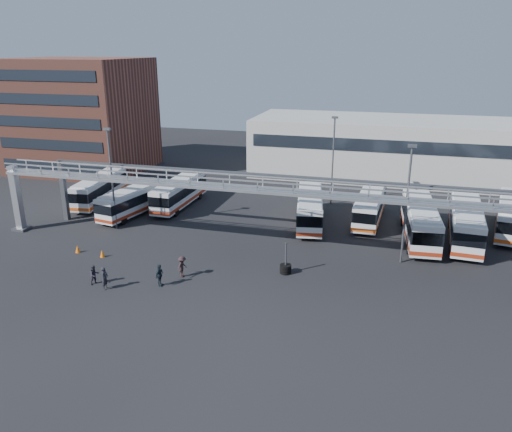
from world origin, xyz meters
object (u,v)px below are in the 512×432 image
(bus_7, at_px, (420,220))
(pedestrian_b, at_px, (94,275))
(light_pole_mid, at_px, (407,199))
(cone_left, at_px, (78,249))
(bus_0, at_px, (100,188))
(tire_stack, at_px, (286,268))
(bus_6, at_px, (370,206))
(bus_1, at_px, (135,200))
(pedestrian_d, at_px, (160,275))
(cone_right, at_px, (102,253))
(light_pole_back, at_px, (333,156))
(pedestrian_c, at_px, (182,267))
(bus_2, at_px, (179,192))
(light_pole_left, at_px, (111,173))
(bus_9, at_px, (511,215))
(bus_5, at_px, (310,207))
(bus_8, at_px, (466,222))
(pedestrian_a, at_px, (105,278))

(bus_7, distance_m, pedestrian_b, 29.70)
(light_pole_mid, bearing_deg, cone_left, -168.70)
(bus_7, bearing_deg, bus_0, 172.35)
(bus_7, relative_size, tire_stack, 4.38)
(bus_6, bearing_deg, bus_7, -36.45)
(pedestrian_b, distance_m, cone_left, 7.17)
(bus_1, distance_m, pedestrian_d, 18.28)
(cone_right, distance_m, tire_stack, 16.30)
(cone_left, bearing_deg, light_pole_back, 45.80)
(light_pole_back, xyz_separation_m, pedestrian_c, (-8.91, -22.67, -4.84))
(bus_7, relative_size, pedestrian_b, 7.56)
(cone_left, xyz_separation_m, tire_stack, (18.95, 0.81, 0.11))
(bus_2, relative_size, bus_6, 1.00)
(light_pole_left, xyz_separation_m, bus_9, (38.36, 9.48, -3.88))
(bus_5, height_order, bus_9, bus_9)
(bus_5, bearing_deg, tire_stack, -98.64)
(cone_left, bearing_deg, pedestrian_b, -45.26)
(light_pole_back, xyz_separation_m, bus_6, (4.71, -5.03, -3.98))
(light_pole_mid, relative_size, bus_2, 0.97)
(pedestrian_b, relative_size, tire_stack, 0.58)
(light_pole_back, bearing_deg, cone_left, -134.20)
(bus_9, bearing_deg, bus_8, -129.01)
(light_pole_left, relative_size, bus_6, 0.97)
(bus_1, bearing_deg, bus_2, 58.83)
(bus_7, bearing_deg, cone_left, -162.64)
(bus_8, bearing_deg, pedestrian_d, -141.73)
(light_pole_back, distance_m, bus_7, 13.72)
(bus_9, bearing_deg, pedestrian_a, -135.22)
(bus_5, xyz_separation_m, bus_8, (14.98, -0.99, 0.14))
(bus_8, xyz_separation_m, pedestrian_a, (-27.47, -17.77, -1.04))
(light_pole_mid, xyz_separation_m, cone_left, (-28.03, -5.60, -5.39))
(bus_1, bearing_deg, light_pole_mid, -0.39)
(pedestrian_a, bearing_deg, bus_8, -62.23)
(pedestrian_d, bearing_deg, light_pole_mid, -58.24)
(bus_7, bearing_deg, pedestrian_d, -145.40)
(bus_5, xyz_separation_m, bus_7, (10.84, -1.61, 0.14))
(bus_9, bearing_deg, bus_7, -141.90)
(bus_1, bearing_deg, bus_5, 16.82)
(bus_1, relative_size, pedestrian_b, 6.62)
(bus_0, height_order, bus_2, bus_2)
(light_pole_left, height_order, bus_2, light_pole_left)
(bus_2, bearing_deg, bus_9, 2.30)
(pedestrian_c, bearing_deg, bus_7, -50.51)
(pedestrian_b, height_order, cone_left, pedestrian_b)
(bus_9, bearing_deg, pedestrian_d, -133.90)
(light_pole_mid, height_order, tire_stack, light_pole_mid)
(light_pole_left, height_order, light_pole_back, same)
(tire_stack, bearing_deg, pedestrian_d, -151.43)
(light_pole_mid, height_order, cone_left, light_pole_mid)
(bus_0, bearing_deg, pedestrian_b, -66.05)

